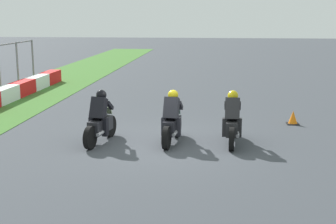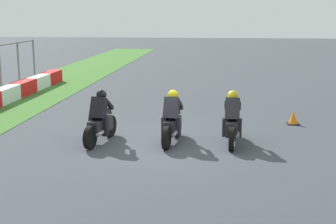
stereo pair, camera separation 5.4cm
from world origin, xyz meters
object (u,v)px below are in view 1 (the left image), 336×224
object	(u,v)px
rider_lane_c	(100,121)
traffic_cone	(293,118)
rider_lane_a	(232,122)
rider_lane_b	(172,121)

from	to	relation	value
rider_lane_c	traffic_cone	distance (m)	6.52
rider_lane_a	traffic_cone	bearing A→B (deg)	-36.14
rider_lane_b	rider_lane_c	bearing A→B (deg)	102.56
rider_lane_a	rider_lane_b	xyz separation A→B (m)	(-0.07, 1.69, 0.00)
rider_lane_a	traffic_cone	xyz separation A→B (m)	(2.64, -2.10, -0.42)
rider_lane_a	rider_lane_b	size ratio (longest dim) A/B	1.00
rider_lane_b	traffic_cone	size ratio (longest dim) A/B	4.50
rider_lane_a	rider_lane_c	distance (m)	3.73
rider_lane_a	traffic_cone	world-z (taller)	rider_lane_a
rider_lane_a	traffic_cone	size ratio (longest dim) A/B	4.51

